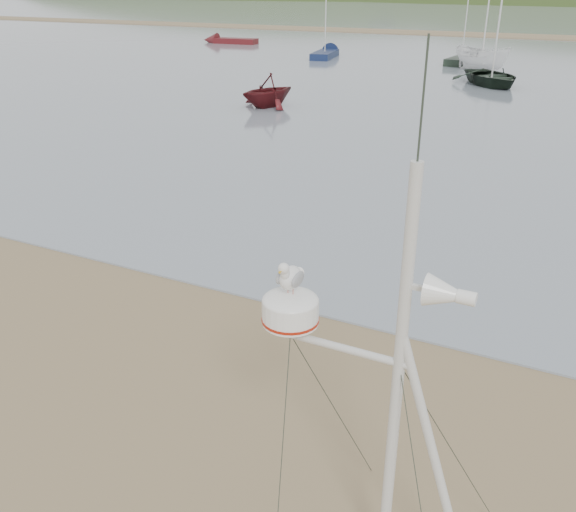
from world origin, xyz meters
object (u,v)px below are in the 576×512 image
at_px(boat_dark, 496,42).
at_px(boat_red, 267,75).
at_px(mast_rig, 382,470).
at_px(dinghy_red_far, 223,40).
at_px(sailboat_blue_near, 329,53).
at_px(boat_white, 484,37).
at_px(sailboat_dark_mid, 467,58).

height_order(boat_dark, boat_red, boat_dark).
distance_m(mast_rig, dinghy_red_far, 59.04).
height_order(boat_dark, dinghy_red_far, boat_dark).
height_order(boat_red, dinghy_red_far, boat_red).
relative_size(boat_red, sailboat_blue_near, 0.50).
xyz_separation_m(mast_rig, boat_red, (-13.08, 21.67, 0.27)).
relative_size(mast_rig, boat_red, 1.75).
bearing_deg(boat_white, boat_dark, -134.38).
relative_size(mast_rig, boat_dark, 1.09).
distance_m(sailboat_dark_mid, sailboat_blue_near, 10.94).
distance_m(boat_red, sailboat_dark_mid, 23.03).
height_order(boat_dark, sailboat_dark_mid, sailboat_dark_mid).
height_order(mast_rig, boat_dark, mast_rig).
distance_m(boat_dark, sailboat_blue_near, 17.74).
xyz_separation_m(boat_red, sailboat_blue_near, (-6.15, 21.62, -1.24)).
height_order(boat_white, dinghy_red_far, boat_white).
relative_size(boat_dark, dinghy_red_far, 0.84).
distance_m(boat_white, dinghy_red_far, 28.22).
xyz_separation_m(boat_red, dinghy_red_far, (-19.86, 27.32, -1.25)).
bearing_deg(dinghy_red_far, boat_red, -53.98).
distance_m(boat_white, sailboat_blue_near, 13.48).
xyz_separation_m(boat_dark, dinghy_red_far, (-28.27, 15.62, -2.17)).
xyz_separation_m(mast_rig, boat_dark, (-4.67, 33.38, 1.19)).
relative_size(mast_rig, sailboat_dark_mid, 0.93).
bearing_deg(boat_dark, mast_rig, -117.61).
bearing_deg(boat_red, sailboat_blue_near, 126.93).
relative_size(boat_dark, boat_red, 1.61).
bearing_deg(mast_rig, sailboat_blue_near, 113.95).
bearing_deg(sailboat_dark_mid, sailboat_blue_near, -175.39).
bearing_deg(boat_dark, boat_white, 70.42).
bearing_deg(mast_rig, boat_red, 121.11).
bearing_deg(mast_rig, boat_dark, 97.96).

